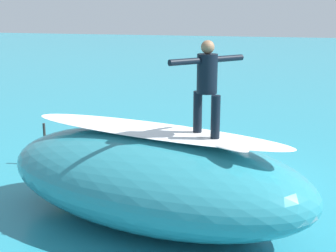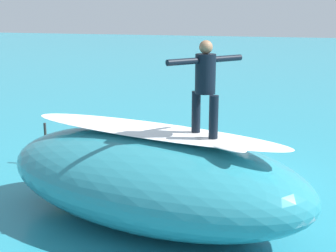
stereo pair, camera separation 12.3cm
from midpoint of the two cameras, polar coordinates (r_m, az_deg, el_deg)
The scene contains 9 objects.
ground_plane at distance 11.72m, azimuth 5.79°, elevation -6.44°, with size 120.00×120.00×0.00m, color teal.
wave_crest at distance 9.19m, azimuth -1.71°, elevation -6.22°, with size 6.44×3.19×1.81m, color teal.
wave_foam_lip at distance 8.90m, azimuth -1.75°, elevation -0.50°, with size 5.47×1.12×0.08m, color white.
surfboard_riding at distance 8.40m, azimuth 4.82°, elevation -1.40°, with size 2.14×0.53×0.09m, color silver.
surfer_riding at distance 8.19m, azimuth 4.97°, elevation 5.46°, with size 1.10×1.27×1.67m.
surfboard_paddling at distance 14.13m, azimuth -2.37°, elevation -2.63°, with size 1.91×0.48×0.06m, color #E0563D.
surfer_paddling at distance 14.19m, azimuth -2.63°, elevation -1.88°, with size 1.39×1.26×0.30m.
buoy_marker at distance 13.01m, azimuth -14.25°, elevation -3.11°, with size 0.68×0.68×1.15m.
foam_patch_near at distance 13.81m, azimuth 5.43°, elevation -2.86°, with size 0.86×0.59×0.16m, color white.
Camera 2 is at (-1.97, 10.79, 4.10)m, focal length 50.28 mm.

